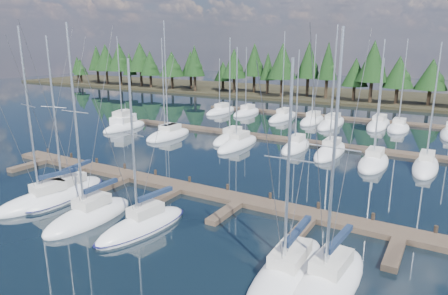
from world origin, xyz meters
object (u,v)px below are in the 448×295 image
Objects in this scene: main_dock at (179,189)px; front_sailboat_5 at (287,275)px; front_sailboat_6 at (328,282)px; front_sailboat_4 at (143,225)px; motor_yacht_left at (124,124)px; front_sailboat_3 at (89,216)px; front_sailboat_2 at (45,200)px; front_sailboat_1 at (67,193)px.

front_sailboat_5 is at bearing -30.75° from main_dock.
main_dock is 3.11× the size of front_sailboat_6.
front_sailboat_6 reaches higher than front_sailboat_4.
main_dock is at bearing -36.97° from motor_yacht_left.
front_sailboat_3 is 15.48m from front_sailboat_5.
front_sailboat_5 reaches higher than front_sailboat_4.
motor_yacht_left is (-26.56, 25.55, 0.20)m from front_sailboat_4.
front_sailboat_5 is (20.99, -0.17, -0.02)m from front_sailboat_2.
front_sailboat_2 is at bearing -92.92° from front_sailboat_1.
front_sailboat_3 reaches higher than front_sailboat_4.
front_sailboat_5 is at bearing -34.88° from motor_yacht_left.
front_sailboat_1 reaches higher than motor_yacht_left.
front_sailboat_6 is at bearing -32.98° from motor_yacht_left.
front_sailboat_5 is 0.90× the size of front_sailboat_6.
front_sailboat_6 is (23.03, -1.80, 0.01)m from front_sailboat_1.
main_dock is 3.51× the size of front_sailboat_4.
motor_yacht_left reaches higher than main_dock.
front_sailboat_2 reaches higher than main_dock.
front_sailboat_2 reaches higher than front_sailboat_5.
front_sailboat_3 reaches higher than front_sailboat_1.
front_sailboat_1 is 21.00m from front_sailboat_5.
front_sailboat_5 is at bearing 0.50° from front_sailboat_3.
front_sailboat_6 is at bearing 1.78° from front_sailboat_3.
front_sailboat_3 is at bearing -23.48° from front_sailboat_1.
front_sailboat_2 is 23.14m from front_sailboat_6.
main_dock is 30.44m from motor_yacht_left.
front_sailboat_5 is at bearing -3.30° from front_sailboat_4.
front_sailboat_6 reaches higher than motor_yacht_left.
front_sailboat_2 is at bearing -179.39° from front_sailboat_6.
front_sailboat_4 is at bearing 176.70° from front_sailboat_5.
front_sailboat_5 is (15.48, 0.13, -0.02)m from front_sailboat_3.
main_dock is at bearing 36.61° from front_sailboat_1.
front_sailboat_4 is (9.88, -1.58, 0.00)m from front_sailboat_1.
front_sailboat_2 is 1.17× the size of front_sailboat_4.
main_dock is at bearing 74.45° from front_sailboat_3.
main_dock is 2.98× the size of front_sailboat_3.
front_sailboat_3 is 17.64m from front_sailboat_6.
front_sailboat_2 reaches higher than front_sailboat_6.
main_dock is 9.51m from front_sailboat_1.
front_sailboat_1 is 1.10× the size of front_sailboat_5.
front_sailboat_6 is at bearing -25.88° from main_dock.
main_dock is at bearing 44.92° from front_sailboat_2.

